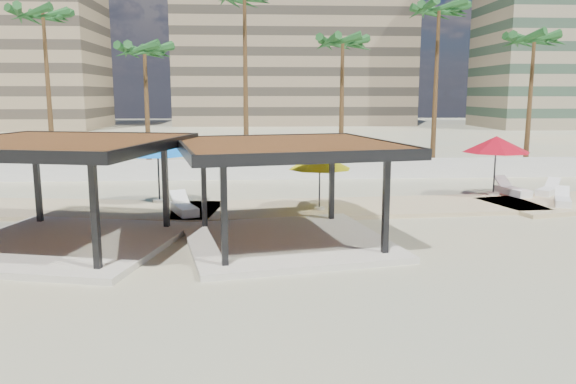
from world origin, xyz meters
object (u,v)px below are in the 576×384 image
object	(u,v)px
umbrella_c	(496,144)
lounger_c	(512,191)
lounger_a	(184,208)
pavilion_central	(286,184)
pavilion_west	(61,183)
lounger_d	(548,191)
lounger_b	(563,201)

from	to	relation	value
umbrella_c	lounger_c	bearing A→B (deg)	2.89
lounger_a	lounger_c	size ratio (longest dim) A/B	1.01
pavilion_central	lounger_c	xyz separation A→B (m)	(11.39, 7.75, -1.69)
umbrella_c	lounger_a	world-z (taller)	umbrella_c
pavilion_west	lounger_c	bearing A→B (deg)	35.40
lounger_a	lounger_c	xyz separation A→B (m)	(15.34, 3.40, -0.00)
pavilion_west	lounger_a	xyz separation A→B (m)	(3.39, 4.31, -1.75)
pavilion_central	lounger_a	size ratio (longest dim) A/B	3.57
pavilion_west	lounger_c	distance (m)	20.34
lounger_a	pavilion_central	bearing A→B (deg)	-159.50
umbrella_c	lounger_d	xyz separation A→B (m)	(2.75, 0.03, -2.26)
lounger_a	lounger_d	distance (m)	17.49
lounger_b	pavilion_central	bearing A→B (deg)	138.79
umbrella_c	pavilion_central	bearing A→B (deg)	-143.61
lounger_c	lounger_d	size ratio (longest dim) A/B	1.23
pavilion_west	lounger_b	world-z (taller)	pavilion_west
pavilion_west	lounger_d	size ratio (longest dim) A/B	4.65
lounger_c	pavilion_central	bearing A→B (deg)	111.04
lounger_a	lounger_d	size ratio (longest dim) A/B	1.24
lounger_a	lounger_c	distance (m)	15.72
pavilion_west	lounger_c	size ratio (longest dim) A/B	3.78
pavilion_west	lounger_b	distance (m)	20.57
lounger_d	umbrella_c	bearing A→B (deg)	134.99
lounger_a	lounger_c	world-z (taller)	lounger_a
umbrella_c	lounger_c	xyz separation A→B (m)	(0.94, 0.05, -2.24)
lounger_a	lounger_b	world-z (taller)	lounger_a
pavilion_west	pavilion_central	bearing A→B (deg)	12.75
lounger_b	lounger_c	xyz separation A→B (m)	(-1.10, 2.57, 0.02)
pavilion_central	lounger_a	world-z (taller)	pavilion_central
pavilion_west	umbrella_c	size ratio (longest dim) A/B	2.30
lounger_b	lounger_d	size ratio (longest dim) A/B	1.08
lounger_d	pavilion_central	bearing A→B (deg)	164.69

